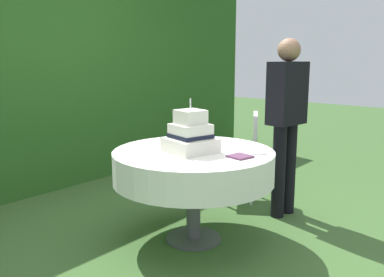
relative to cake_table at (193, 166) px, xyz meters
The scene contains 10 objects.
ground_plane 0.61m from the cake_table, ahead, with size 20.00×20.00×0.00m, color #3D602D.
foliage_hedge 2.28m from the cake_table, 90.00° to the left, with size 6.92×0.51×2.35m, color #28561E.
cake_table is the anchor object (origin of this frame).
wedding_cake 0.25m from the cake_table, behind, with size 0.41×0.41×0.41m.
serving_plate_near 0.53m from the cake_table, 17.73° to the left, with size 0.10×0.10×0.01m, color white.
serving_plate_far 0.41m from the cake_table, 11.06° to the left, with size 0.11×0.11×0.01m, color white.
serving_plate_left 0.51m from the cake_table, 61.03° to the right, with size 0.14×0.14×0.01m, color white.
napkin_stack 0.42m from the cake_table, 83.56° to the right, with size 0.15×0.15×0.01m, color #603856.
garden_chair 1.10m from the cake_table, 11.49° to the left, with size 0.55×0.55×0.89m.
standing_person 1.04m from the cake_table, 16.88° to the right, with size 0.38×0.25×1.60m.
Camera 1 is at (-2.48, -2.03, 1.46)m, focal length 39.85 mm.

